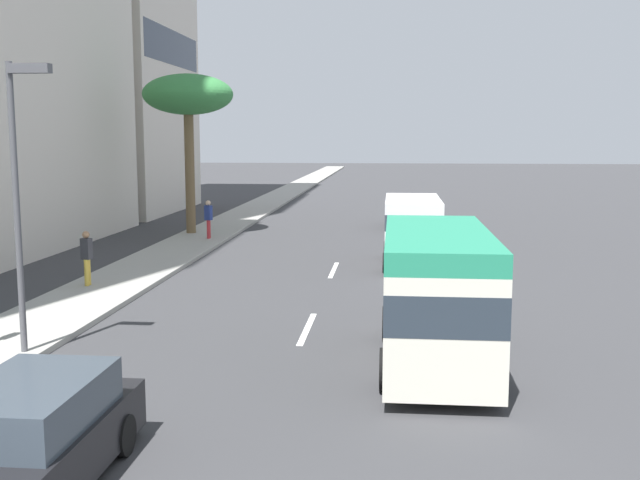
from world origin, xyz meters
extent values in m
plane|color=#38383A|center=(31.50, 0.00, 0.00)|extent=(198.00, 198.00, 0.00)
cube|color=#9E9B93|center=(31.50, 6.92, 0.07)|extent=(162.00, 2.77, 0.15)
cube|color=silver|center=(13.77, 0.00, 0.01)|extent=(3.20, 0.16, 0.01)
cube|color=silver|center=(22.26, 0.00, 0.01)|extent=(3.20, 0.16, 0.01)
cube|color=black|center=(35.61, -2.93, 0.55)|extent=(4.25, 1.86, 0.75)
cube|color=#38424C|center=(35.39, -2.93, 1.23)|extent=(2.34, 1.71, 0.61)
cylinder|color=black|center=(36.92, -2.08, 0.32)|extent=(0.64, 0.22, 0.64)
cylinder|color=black|center=(36.92, -3.79, 0.32)|extent=(0.64, 0.22, 0.64)
cylinder|color=black|center=(34.29, -2.08, 0.32)|extent=(0.64, 0.22, 0.64)
cylinder|color=black|center=(34.29, -3.79, 0.32)|extent=(0.64, 0.22, 0.64)
cube|color=white|center=(23.48, -2.87, 1.38)|extent=(5.08, 2.01, 2.36)
cube|color=#2D3842|center=(23.48, -2.87, 1.90)|extent=(5.09, 2.02, 0.57)
cylinder|color=black|center=(25.01, -1.91, 0.36)|extent=(0.72, 0.24, 0.72)
cylinder|color=black|center=(25.01, -3.82, 0.36)|extent=(0.72, 0.24, 0.72)
cylinder|color=black|center=(21.96, -1.91, 0.36)|extent=(0.72, 0.24, 0.72)
cylinder|color=black|center=(21.96, -3.82, 0.36)|extent=(0.72, 0.24, 0.72)
cube|color=black|center=(4.43, 2.76, 0.55)|extent=(4.70, 1.78, 0.75)
cube|color=#38424C|center=(4.67, 2.76, 1.24)|extent=(2.58, 1.64, 0.62)
cylinder|color=black|center=(5.89, 1.95, 0.32)|extent=(0.64, 0.22, 0.64)
cylinder|color=black|center=(5.89, 3.58, 0.32)|extent=(0.64, 0.22, 0.64)
cube|color=silver|center=(11.05, -3.08, 1.35)|extent=(6.20, 2.17, 2.24)
cube|color=#268C66|center=(11.05, -3.08, 2.68)|extent=(6.20, 2.17, 0.43)
cube|color=#28333D|center=(11.05, -3.08, 1.78)|extent=(6.22, 2.17, 0.75)
cylinder|color=black|center=(12.85, -2.05, 0.42)|extent=(0.84, 0.26, 0.84)
cylinder|color=black|center=(12.85, -4.11, 0.42)|extent=(0.84, 0.26, 0.84)
cylinder|color=black|center=(9.25, -2.05, 0.42)|extent=(0.84, 0.26, 0.84)
cylinder|color=black|center=(9.25, -4.11, 0.42)|extent=(0.84, 0.26, 0.84)
cylinder|color=gold|center=(17.86, 7.52, 0.57)|extent=(0.14, 0.14, 0.85)
cylinder|color=gold|center=(18.02, 7.52, 0.57)|extent=(0.14, 0.14, 0.85)
cube|color=#333338|center=(17.94, 7.52, 1.33)|extent=(0.31, 0.37, 0.67)
sphere|color=#9E7251|center=(17.94, 7.52, 1.78)|extent=(0.23, 0.23, 0.23)
cylinder|color=red|center=(29.11, 6.37, 0.58)|extent=(0.14, 0.14, 0.86)
cylinder|color=red|center=(29.27, 6.37, 0.58)|extent=(0.14, 0.14, 0.86)
cube|color=navy|center=(29.19, 6.37, 1.34)|extent=(0.33, 0.38, 0.68)
sphere|color=beige|center=(29.19, 6.37, 1.80)|extent=(0.23, 0.23, 0.23)
cylinder|color=brown|center=(31.12, 7.74, 3.17)|extent=(0.46, 0.46, 6.04)
ellipsoid|color=#388442|center=(31.12, 7.74, 6.84)|extent=(4.33, 4.33, 1.95)
cylinder|color=#4C4C51|center=(10.65, 5.94, 3.29)|extent=(0.14, 0.14, 6.28)
cube|color=#4C4C51|center=(10.65, 5.49, 6.28)|extent=(0.24, 0.90, 0.20)
cube|color=#2D3847|center=(42.55, 11.80, 10.35)|extent=(11.24, 0.08, 2.16)
camera|label=1|loc=(-4.79, -2.14, 4.88)|focal=42.30mm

